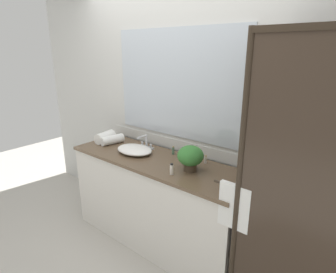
# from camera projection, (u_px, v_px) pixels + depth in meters

# --- Properties ---
(ground_plane) EXTENTS (8.00, 8.00, 0.00)m
(ground_plane) POSITION_uv_depth(u_px,v_px,m) (157.00, 240.00, 2.85)
(ground_plane) COLOR #B7B2A8
(wall_back_with_mirror) EXTENTS (4.40, 0.06, 2.60)m
(wall_back_with_mirror) POSITION_uv_depth(u_px,v_px,m) (178.00, 110.00, 2.71)
(wall_back_with_mirror) COLOR silver
(wall_back_with_mirror) RESTS_ON ground_plane
(vanity_cabinet) EXTENTS (1.80, 0.58, 0.90)m
(vanity_cabinet) POSITION_uv_depth(u_px,v_px,m) (157.00, 201.00, 2.72)
(vanity_cabinet) COLOR silver
(vanity_cabinet) RESTS_ON ground_plane
(shower_enclosure) EXTENTS (1.20, 0.59, 2.00)m
(shower_enclosure) POSITION_uv_depth(u_px,v_px,m) (295.00, 200.00, 1.64)
(shower_enclosure) COLOR #2D2319
(shower_enclosure) RESTS_ON ground_plane
(sink_basin) EXTENTS (0.39, 0.28, 0.07)m
(sink_basin) POSITION_uv_depth(u_px,v_px,m) (135.00, 150.00, 2.72)
(sink_basin) COLOR white
(sink_basin) RESTS_ON vanity_cabinet
(faucet) EXTENTS (0.17, 0.15, 0.15)m
(faucet) POSITION_uv_depth(u_px,v_px,m) (146.00, 144.00, 2.83)
(faucet) COLOR silver
(faucet) RESTS_ON vanity_cabinet
(potted_plant) EXTENTS (0.22, 0.22, 0.22)m
(potted_plant) POSITION_uv_depth(u_px,v_px,m) (190.00, 157.00, 2.29)
(potted_plant) COLOR #473828
(potted_plant) RESTS_ON vanity_cabinet
(amenity_bottle_lotion) EXTENTS (0.03, 0.03, 0.08)m
(amenity_bottle_lotion) POSITION_uv_depth(u_px,v_px,m) (205.00, 159.00, 2.47)
(amenity_bottle_lotion) COLOR silver
(amenity_bottle_lotion) RESTS_ON vanity_cabinet
(amenity_bottle_body_wash) EXTENTS (0.03, 0.03, 0.10)m
(amenity_bottle_body_wash) POSITION_uv_depth(u_px,v_px,m) (172.00, 169.00, 2.24)
(amenity_bottle_body_wash) COLOR silver
(amenity_bottle_body_wash) RESTS_ON vanity_cabinet
(amenity_bottle_conditioner) EXTENTS (0.03, 0.03, 0.08)m
(amenity_bottle_conditioner) POSITION_uv_depth(u_px,v_px,m) (173.00, 150.00, 2.68)
(amenity_bottle_conditioner) COLOR #4C7056
(amenity_bottle_conditioner) RESTS_ON vanity_cabinet
(rolled_towel_near_edge) EXTENTS (0.15, 0.24, 0.12)m
(rolled_towel_near_edge) POSITION_uv_depth(u_px,v_px,m) (105.00, 137.00, 3.03)
(rolled_towel_near_edge) COLOR white
(rolled_towel_near_edge) RESTS_ON vanity_cabinet
(rolled_towel_middle) EXTENTS (0.14, 0.26, 0.09)m
(rolled_towel_middle) POSITION_uv_depth(u_px,v_px,m) (112.00, 140.00, 2.97)
(rolled_towel_middle) COLOR white
(rolled_towel_middle) RESTS_ON vanity_cabinet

